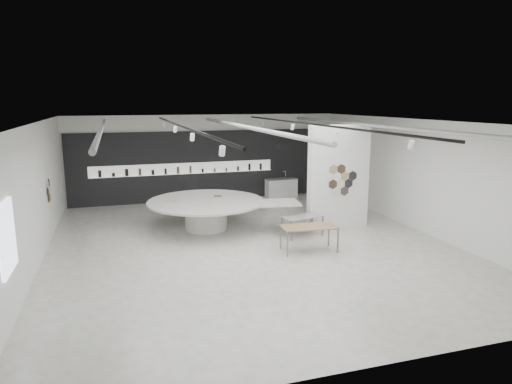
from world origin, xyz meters
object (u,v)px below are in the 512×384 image
object	(u,v)px
display_island	(209,210)
sample_table_stone	(302,218)
sample_table_wood	(309,228)
partition_column	(338,177)
kitchen_counter	(281,188)

from	to	relation	value
display_island	sample_table_stone	bearing A→B (deg)	-22.95
display_island	sample_table_wood	xyz separation A→B (m)	(2.38, -3.21, 0.04)
sample_table_stone	partition_column	bearing A→B (deg)	21.35
display_island	kitchen_counter	world-z (taller)	kitchen_counter
partition_column	sample_table_stone	xyz separation A→B (m)	(-1.59, -0.62, -1.18)
display_island	partition_column	bearing A→B (deg)	-5.34
sample_table_stone	kitchen_counter	size ratio (longest dim) A/B	0.94
sample_table_wood	kitchen_counter	bearing A→B (deg)	75.67
partition_column	kitchen_counter	xyz separation A→B (m)	(-0.05, 5.55, -1.38)
partition_column	display_island	xyz separation A→B (m)	(-4.38, 1.12, -1.13)
partition_column	kitchen_counter	bearing A→B (deg)	90.50
display_island	sample_table_stone	distance (m)	3.29
sample_table_wood	sample_table_stone	size ratio (longest dim) A/B	1.19
display_island	kitchen_counter	xyz separation A→B (m)	(4.33, 4.43, -0.25)
display_island	sample_table_wood	bearing A→B (deg)	-44.48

